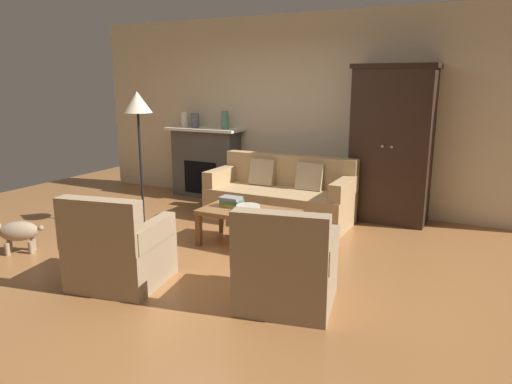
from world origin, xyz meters
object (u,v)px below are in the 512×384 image
at_px(mantel_vase_cream, 185,119).
at_px(mantel_vase_jade, 225,120).
at_px(couch, 281,198).
at_px(coffee_table, 249,215).
at_px(armchair_near_left, 119,252).
at_px(floor_lamp, 138,110).
at_px(fruit_bowl, 248,208).
at_px(book_stack, 232,202).
at_px(armoire, 391,145).
at_px(dog, 15,232).
at_px(armchair_near_right, 286,270).
at_px(fireplace, 206,162).
at_px(mantel_vase_slate, 195,120).

bearing_deg(mantel_vase_cream, mantel_vase_jade, 0.00).
relative_size(couch, coffee_table, 1.75).
relative_size(armchair_near_left, floor_lamp, 0.52).
relative_size(fruit_bowl, book_stack, 1.06).
bearing_deg(couch, armoire, 27.07).
distance_m(mantel_vase_cream, dog, 3.34).
relative_size(coffee_table, armchair_near_left, 1.22).
bearing_deg(armchair_near_right, mantel_vase_jade, 128.10).
height_order(coffee_table, floor_lamp, floor_lamp).
height_order(armoire, armchair_near_right, armoire).
bearing_deg(floor_lamp, book_stack, 0.74).
bearing_deg(fruit_bowl, armoire, 56.45).
xyz_separation_m(couch, floor_lamp, (-1.48, -1.06, 1.18)).
relative_size(fruit_bowl, armchair_near_left, 0.30).
bearing_deg(fruit_bowl, armchair_near_right, -49.85).
bearing_deg(floor_lamp, couch, 35.50).
relative_size(armchair_near_right, dog, 1.89).
bearing_deg(book_stack, mantel_vase_cream, 136.87).
bearing_deg(dog, armchair_near_left, -4.15).
bearing_deg(coffee_table, fruit_bowl, -69.71).
bearing_deg(floor_lamp, mantel_vase_cream, 107.64).
bearing_deg(book_stack, fireplace, 130.11).
xyz_separation_m(armchair_near_right, floor_lamp, (-2.54, 1.22, 1.18)).
height_order(book_stack, floor_lamp, floor_lamp).
height_order(mantel_vase_slate, dog, mantel_vase_slate).
bearing_deg(armoire, mantel_vase_slate, 178.90).
height_order(coffee_table, mantel_vase_cream, mantel_vase_cream).
xyz_separation_m(fireplace, floor_lamp, (0.18, -1.79, 0.93)).
distance_m(fireplace, mantel_vase_jade, 0.79).
bearing_deg(floor_lamp, armoire, 31.77).
relative_size(armoire, mantel_vase_cream, 8.37).
bearing_deg(fireplace, couch, -23.83).
distance_m(mantel_vase_jade, dog, 3.43).
xyz_separation_m(couch, coffee_table, (0.08, -1.09, 0.05)).
bearing_deg(mantel_vase_cream, armchair_near_right, -43.93).
relative_size(fireplace, book_stack, 4.90).
relative_size(book_stack, mantel_vase_jade, 0.92).
bearing_deg(armchair_near_left, floor_lamp, 123.23).
bearing_deg(armoire, mantel_vase_cream, 178.97).
bearing_deg(book_stack, mantel_vase_slate, 133.64).
xyz_separation_m(armchair_near_left, dog, (-1.59, 0.12, -0.07)).
bearing_deg(floor_lamp, fruit_bowl, -2.79).
bearing_deg(mantel_vase_cream, fireplace, 2.70).
xyz_separation_m(mantel_vase_slate, armchair_near_right, (2.91, -2.99, -0.92)).
distance_m(armoire, mantel_vase_jade, 2.58).
xyz_separation_m(fireplace, armchair_near_left, (1.18, -3.32, -0.25)).
xyz_separation_m(couch, mantel_vase_jade, (-1.28, 0.72, 0.94)).
height_order(armoire, book_stack, armoire).
bearing_deg(coffee_table, couch, 94.35).
height_order(couch, dog, couch).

